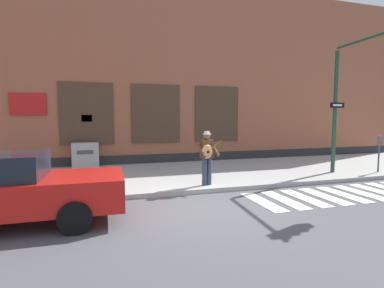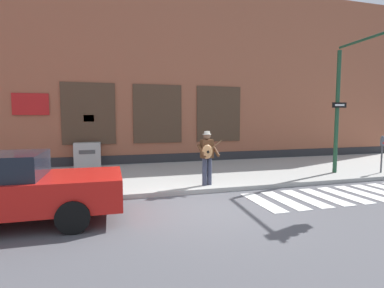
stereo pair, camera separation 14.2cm
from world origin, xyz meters
name	(u,v)px [view 1 (the left image)]	position (x,y,z in m)	size (l,w,h in m)	color
ground_plane	(206,208)	(0.00, 0.00, 0.00)	(160.00, 160.00, 0.00)	#4C4C51
sidewalk	(170,175)	(0.00, 4.15, 0.07)	(28.00, 5.58, 0.14)	#9E9E99
building_backdrop	(149,78)	(0.00, 8.94, 4.32)	(28.00, 4.06, 8.64)	#99563D
crosswalk	(343,194)	(4.32, 0.06, 0.01)	(5.78, 1.90, 0.01)	silver
red_car	(8,190)	(-4.39, 0.09, 0.77)	(4.63, 2.04, 1.53)	red
busker	(207,155)	(0.69, 1.84, 1.11)	(0.74, 0.58, 1.71)	#33384C
traffic_light	(360,81)	(6.07, 1.34, 3.52)	(0.67, 3.06, 4.84)	#1E472D
parking_meter	(379,148)	(7.88, 2.00, 1.09)	(0.13, 0.11, 1.44)	#47474C
utility_box	(86,155)	(-3.12, 6.49, 0.67)	(1.08, 0.57, 1.06)	#ADADA8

